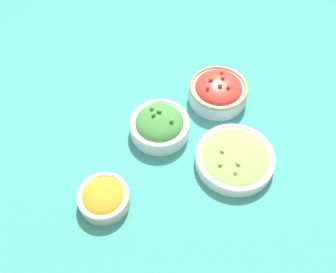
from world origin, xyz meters
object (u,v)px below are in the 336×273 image
object	(u,v)px
bowl_broccoli	(160,125)
bowl_carrots	(104,197)
bowl_lettuce	(235,158)
bowl_cherry_tomatoes	(218,91)

from	to	relation	value
bowl_broccoli	bowl_carrots	distance (m)	0.27
bowl_broccoli	bowl_carrots	xyz separation A→B (m)	(-0.19, -0.18, -0.01)
bowl_lettuce	bowl_carrots	distance (m)	0.37
bowl_broccoli	bowl_lettuce	size ratio (longest dim) A/B	0.79
bowl_lettuce	bowl_cherry_tomatoes	distance (m)	0.24
bowl_carrots	bowl_lettuce	bearing A→B (deg)	4.43
bowl_broccoli	bowl_carrots	size ratio (longest dim) A/B	1.29
bowl_lettuce	bowl_carrots	size ratio (longest dim) A/B	1.63
bowl_lettuce	bowl_carrots	world-z (taller)	same
bowl_cherry_tomatoes	bowl_broccoli	bearing A→B (deg)	-159.07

